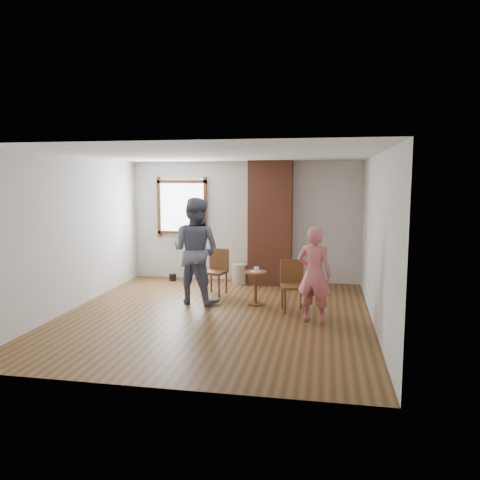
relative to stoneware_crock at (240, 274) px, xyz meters
name	(u,v)px	position (x,y,z in m)	size (l,w,h in m)	color
ground	(216,315)	(0.03, -2.39, -0.21)	(5.50, 5.50, 0.00)	brown
room_shell	(220,203)	(-0.02, -1.78, 1.60)	(5.04, 5.52, 2.62)	silver
brick_chimney	(270,223)	(0.63, 0.11, 1.09)	(0.90, 0.50, 2.60)	#974E35
stoneware_crock	(240,274)	(0.00, 0.00, 0.00)	(0.33, 0.33, 0.42)	#C4AF8E
dark_pot	(173,277)	(-1.51, 0.01, -0.14)	(0.15, 0.15, 0.15)	black
dining_chair_left	(217,269)	(-0.29, -0.95, 0.28)	(0.49, 0.49, 0.87)	brown
dining_chair_right	(293,282)	(1.25, -1.84, 0.27)	(0.48, 0.48, 0.86)	brown
side_table	(256,282)	(0.58, -1.63, 0.19)	(0.40, 0.40, 0.60)	brown
cake_plate	(256,271)	(0.58, -1.63, 0.39)	(0.18, 0.18, 0.01)	white
cake_slice	(256,269)	(0.59, -1.63, 0.43)	(0.08, 0.07, 0.06)	silver
man	(195,251)	(-0.50, -1.66, 0.74)	(0.92, 0.72, 1.90)	#161D3D
person_pink	(314,275)	(1.62, -2.46, 0.54)	(0.55, 0.36, 1.51)	#D46A6F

